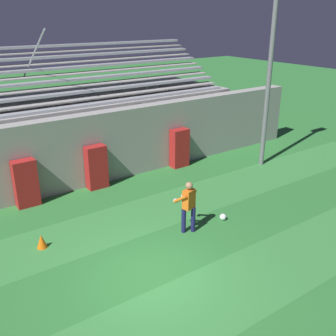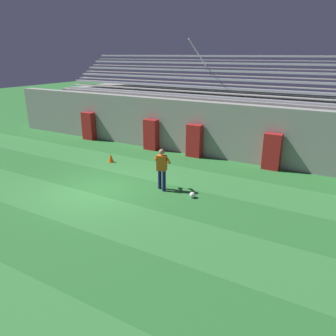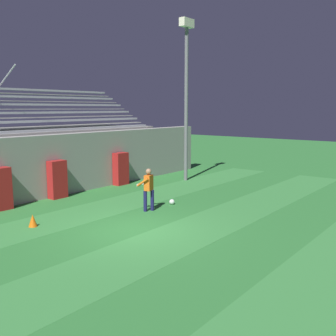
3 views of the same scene
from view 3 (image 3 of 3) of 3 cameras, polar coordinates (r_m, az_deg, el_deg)
ground_plane at (r=13.06m, az=-4.78°, el=-9.05°), size 80.00×80.00×0.00m
turf_stripe_near at (r=10.21m, az=21.59°, el=-14.84°), size 28.00×2.25×0.01m
turf_stripe_mid at (r=12.14m, az=0.47°, el=-10.40°), size 28.00×2.25×0.01m
turf_stripe_far at (r=15.20m, az=-13.15°, el=-6.68°), size 28.00×2.25×0.01m
back_wall at (r=17.74m, az=-20.36°, el=-0.20°), size 24.00×0.60×2.80m
padding_pillar_gate_left at (r=16.71m, az=-23.16°, el=-2.82°), size 0.78×0.44×1.68m
padding_pillar_gate_right at (r=18.10m, az=-15.77°, el=-1.61°), size 0.78×0.44×1.68m
padding_pillar_far_right at (r=20.61m, az=-6.88°, el=-0.11°), size 0.78×0.44×1.68m
floodlight_pole at (r=21.58m, az=2.68°, el=12.47°), size 0.90×0.36×8.62m
goalkeeper at (r=15.24m, az=-2.88°, el=-2.75°), size 0.68×0.63×1.67m
soccer_ball at (r=16.40m, az=0.58°, el=-4.93°), size 0.22×0.22×0.22m
traffic_cone at (r=14.14m, az=-19.03°, el=-7.23°), size 0.30×0.30×0.42m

